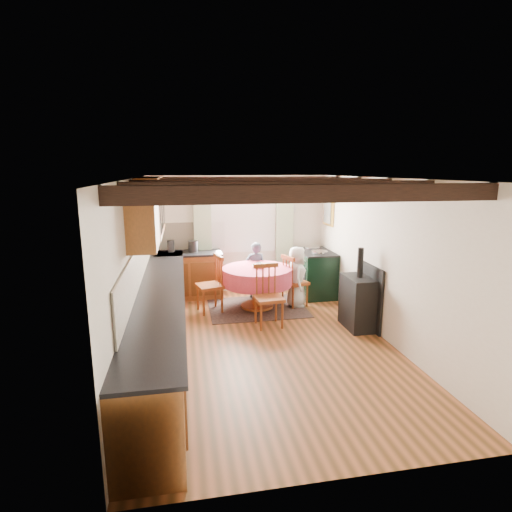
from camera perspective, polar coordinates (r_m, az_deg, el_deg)
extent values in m
cube|color=#A1582F|center=(6.13, 1.40, -12.15)|extent=(3.60, 5.50, 0.00)
cube|color=white|center=(5.59, 1.53, 10.91)|extent=(3.60, 5.50, 0.00)
cube|color=silver|center=(8.40, -2.44, 3.08)|extent=(3.60, 0.00, 2.40)
cube|color=silver|center=(3.23, 11.86, -12.23)|extent=(3.60, 0.00, 2.40)
cube|color=silver|center=(5.65, -16.70, -1.88)|extent=(0.00, 5.50, 2.40)
cube|color=silver|center=(6.35, 17.56, -0.43)|extent=(0.00, 5.50, 2.40)
cube|color=black|center=(3.66, 8.14, 8.74)|extent=(3.60, 0.16, 0.16)
cube|color=black|center=(4.62, 4.15, 9.51)|extent=(3.60, 0.16, 0.16)
cube|color=black|center=(5.59, 1.52, 9.98)|extent=(3.60, 0.16, 0.16)
cube|color=black|center=(6.57, -0.32, 10.31)|extent=(3.60, 0.16, 0.16)
cube|color=black|center=(7.55, -1.69, 10.54)|extent=(3.60, 0.16, 0.16)
cube|color=beige|center=(5.94, -16.21, -1.18)|extent=(0.02, 4.50, 0.55)
cube|color=beige|center=(8.30, -9.28, 2.83)|extent=(1.40, 0.02, 0.55)
cube|color=#9D5723|center=(5.85, -13.29, -9.01)|extent=(0.60, 5.30, 0.88)
cube|color=#9D5723|center=(8.18, -9.40, -2.76)|extent=(1.30, 0.60, 0.88)
cube|color=black|center=(5.70, -13.31, -4.69)|extent=(0.64, 5.30, 0.04)
cube|color=black|center=(8.06, -9.51, 0.37)|extent=(1.30, 0.64, 0.04)
cube|color=#9D5723|center=(6.70, -14.59, 6.87)|extent=(0.34, 1.80, 0.90)
cube|color=#9D5723|center=(5.22, -15.63, 4.87)|extent=(0.34, 0.90, 0.70)
cube|color=white|center=(8.34, -1.76, 5.80)|extent=(1.34, 0.03, 1.54)
cube|color=white|center=(8.35, -1.77, 5.81)|extent=(1.20, 0.01, 1.40)
cube|color=#8DA584|center=(8.24, -7.50, 2.12)|extent=(0.35, 0.10, 2.10)
cube|color=#8DA584|center=(8.50, 4.02, 2.49)|extent=(0.35, 0.10, 2.10)
cylinder|color=black|center=(8.22, -1.70, 9.90)|extent=(2.00, 0.03, 0.03)
cube|color=gold|center=(8.34, 10.19, 6.31)|extent=(0.04, 0.50, 0.60)
cylinder|color=silver|center=(8.51, 4.62, 6.57)|extent=(0.30, 0.02, 0.30)
cube|color=black|center=(7.55, 0.16, -7.30)|extent=(1.76, 1.37, 0.01)
imported|color=#313B48|center=(8.01, -0.08, -2.00)|extent=(0.42, 0.29, 1.13)
imported|color=silver|center=(7.54, 5.74, -2.93)|extent=(0.46, 0.61, 1.13)
imported|color=silver|center=(7.34, 0.31, -1.45)|extent=(0.24, 0.24, 0.06)
imported|color=silver|center=(7.33, 0.23, -1.47)|extent=(0.23, 0.23, 0.06)
imported|color=silver|center=(7.33, 0.47, -1.29)|extent=(0.14, 0.14, 0.10)
cylinder|color=#262628|center=(8.13, -11.92, 1.37)|extent=(0.14, 0.14, 0.24)
cylinder|color=#262628|center=(8.07, -8.86, 1.34)|extent=(0.20, 0.20, 0.22)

